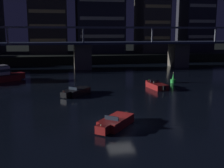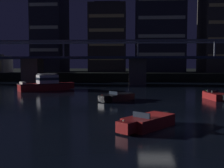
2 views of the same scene
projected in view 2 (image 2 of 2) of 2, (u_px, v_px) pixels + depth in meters
name	position (u px, v px, depth m)	size (l,w,h in m)	color
ground_plane	(156.00, 125.00, 19.08)	(400.00, 400.00, 0.00)	black
far_riverbank	(133.00, 73.00, 105.76)	(240.00, 80.00, 2.20)	black
river_bridge	(137.00, 65.00, 57.75)	(97.89, 6.40, 9.38)	#605B51
tower_west_low	(50.00, 19.00, 80.20)	(8.49, 13.27, 31.47)	#282833
tower_west_tall	(108.00, 39.00, 78.80)	(10.23, 13.38, 19.49)	#38332D
tower_central	(159.00, 29.00, 75.50)	(13.25, 10.14, 24.62)	#282833
tower_east_tall	(216.00, 32.00, 74.38)	(8.06, 10.69, 22.25)	#423D38
cabin_cruiser_near_left	(46.00, 84.00, 44.67)	(8.72, 6.82, 2.79)	maroon
speedboat_near_right	(215.00, 96.00, 33.31)	(2.32, 5.23, 1.16)	maroon
speedboat_mid_left	(117.00, 97.00, 31.92)	(4.22, 4.54, 1.16)	black
speedboat_mid_right	(147.00, 122.00, 18.15)	(4.13, 4.60, 1.16)	maroon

